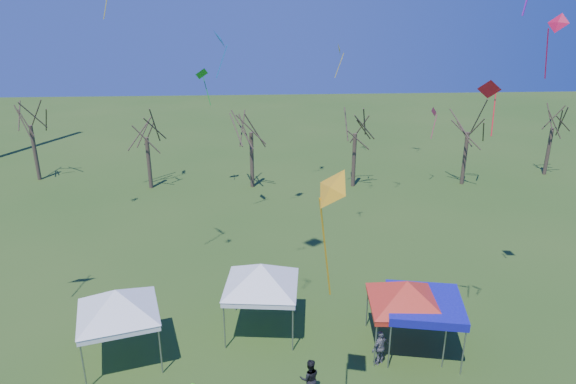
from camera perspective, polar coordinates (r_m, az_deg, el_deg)
The scene contains 19 objects.
tree_0 at distance 48.05m, azimuth -27.04°, elevation 8.59°, with size 3.83×3.83×8.44m.
tree_1 at distance 42.55m, azimuth -15.65°, elevation 7.83°, with size 3.42×3.42×7.54m.
tree_2 at distance 41.25m, azimuth -4.18°, elevation 8.85°, with size 3.71×3.71×8.18m.
tree_3 at distance 41.72m, azimuth 7.57°, elevation 8.57°, with size 3.59×3.59×7.91m.
tree_4 at distance 44.42m, azimuth 19.60°, elevation 8.26°, with size 3.58×3.58×7.89m.
tree_5 at distance 50.07m, azimuth 27.59°, elevation 8.00°, with size 3.39×3.39×7.46m.
tent_white_west at distance 22.61m, azimuth -18.59°, elevation -10.77°, with size 4.30×4.30×3.94m.
tent_white_mid at distance 23.32m, azimuth -3.01°, elevation -8.48°, with size 4.51×4.51×4.00m.
tent_red at distance 22.87m, azimuth 13.08°, elevation -10.10°, with size 4.30×4.30×3.81m.
tent_blue at distance 23.25m, azimuth 14.93°, elevation -11.98°, with size 3.72×3.72×2.49m.
person_dark at distance 21.09m, azimuth 2.42°, elevation -19.98°, with size 0.79×0.62×1.63m, color black.
person_grey at distance 22.90m, azimuth 10.20°, elevation -16.63°, with size 0.94×0.39×1.60m, color slate.
kite_11 at distance 32.77m, azimuth -7.56°, elevation 16.51°, with size 1.04×1.46×2.90m.
kite_13 at distance 39.79m, azimuth -9.57°, elevation 12.82°, with size 1.39×1.35×2.87m.
kite_17 at distance 24.84m, azimuth 27.76°, elevation 16.15°, with size 0.92×1.00×2.74m.
kite_27 at distance 20.90m, azimuth 21.48°, elevation 10.51°, with size 0.99×0.77×2.14m.
kite_19 at distance 38.70m, azimuth 5.74°, elevation 15.44°, with size 0.64×0.92×2.45m.
kite_12 at distance 43.09m, azimuth 15.94°, elevation 8.48°, with size 0.44×0.86×2.60m.
kite_5 at distance 14.82m, azimuth 4.82°, elevation 0.22°, with size 1.37×1.58×4.28m.
Camera 1 is at (-1.90, -16.06, 14.44)m, focal length 32.00 mm.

